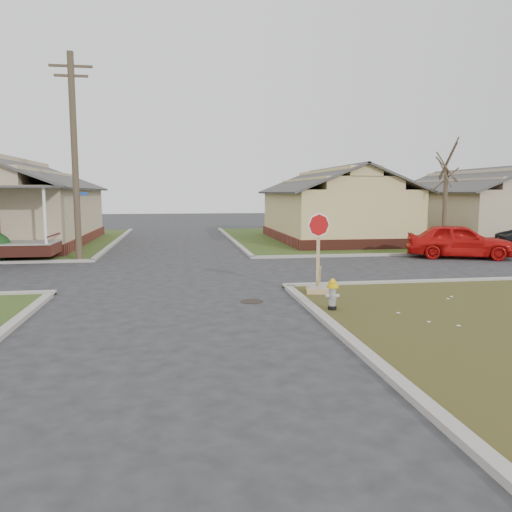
{
  "coord_description": "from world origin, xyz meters",
  "views": [
    {
      "loc": [
        0.17,
        -14.12,
        3.05
      ],
      "look_at": [
        2.55,
        1.0,
        1.1
      ],
      "focal_mm": 35.0,
      "sensor_mm": 36.0,
      "label": 1
    }
  ],
  "objects": [
    {
      "name": "side_house_tan",
      "position": [
        20.0,
        16.5,
        2.19
      ],
      "size": [
        7.6,
        11.6,
        4.7
      ],
      "color": "maroon",
      "rests_on": "ground"
    },
    {
      "name": "curbs",
      "position": [
        0.0,
        5.0,
        0.0
      ],
      "size": [
        80.0,
        40.0,
        0.12
      ],
      "primitive_type": null,
      "color": "#A59F95",
      "rests_on": "ground"
    },
    {
      "name": "side_house_yellow",
      "position": [
        10.0,
        16.5,
        2.19
      ],
      "size": [
        7.6,
        11.6,
        4.7
      ],
      "color": "maroon",
      "rests_on": "ground"
    },
    {
      "name": "utility_pole",
      "position": [
        -4.2,
        8.9,
        4.66
      ],
      "size": [
        1.8,
        0.28,
        9.0
      ],
      "color": "#463828",
      "rests_on": "ground"
    },
    {
      "name": "fire_hydrant",
      "position": [
        4.08,
        -1.98,
        0.49
      ],
      "size": [
        0.3,
        0.3,
        0.81
      ],
      "rotation": [
        0.0,
        0.0,
        -0.16
      ],
      "color": "black",
      "rests_on": "ground"
    },
    {
      "name": "stop_sign",
      "position": [
        4.32,
        0.23,
        0.57
      ],
      "size": [
        0.68,
        0.67,
        2.41
      ],
      "rotation": [
        0.0,
        0.0,
        -0.2
      ],
      "color": "tan",
      "rests_on": "ground"
    },
    {
      "name": "tree_mid_right",
      "position": [
        14.0,
        10.2,
        2.15
      ],
      "size": [
        0.22,
        0.22,
        4.2
      ],
      "primitive_type": "cylinder",
      "color": "#463828",
      "rests_on": "verge_far_right"
    },
    {
      "name": "red_sedan",
      "position": [
        13.2,
        7.37,
        0.81
      ],
      "size": [
        5.09,
        3.45,
        1.61
      ],
      "primitive_type": "imported",
      "rotation": [
        0.0,
        0.0,
        1.21
      ],
      "color": "red",
      "rests_on": "ground"
    },
    {
      "name": "verge_far_right",
      "position": [
        22.0,
        18.0,
        0.03
      ],
      "size": [
        37.0,
        19.0,
        0.05
      ],
      "primitive_type": "cube",
      "color": "#314719",
      "rests_on": "ground"
    },
    {
      "name": "manhole",
      "position": [
        2.2,
        -0.5,
        0.01
      ],
      "size": [
        0.64,
        0.64,
        0.01
      ],
      "primitive_type": "cylinder",
      "color": "black",
      "rests_on": "ground"
    },
    {
      "name": "ground",
      "position": [
        0.0,
        0.0,
        0.0
      ],
      "size": [
        120.0,
        120.0,
        0.0
      ],
      "primitive_type": "plane",
      "color": "#252527",
      "rests_on": "ground"
    }
  ]
}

